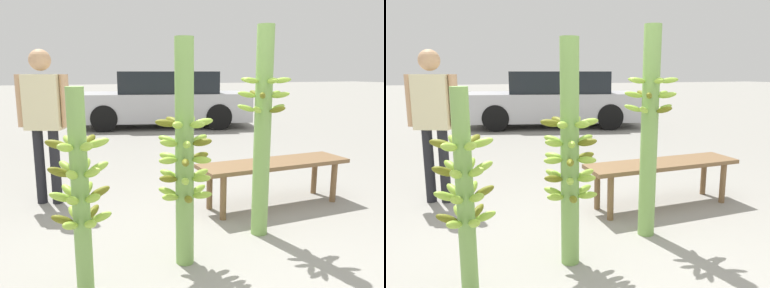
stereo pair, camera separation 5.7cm
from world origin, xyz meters
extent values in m
plane|color=gray|center=(0.00, 0.00, 0.00)|extent=(80.00, 80.00, 0.00)
cylinder|color=#7AA851|center=(-0.74, 0.12, 0.64)|extent=(0.10, 0.10, 1.28)
ellipsoid|color=#93BC3D|center=(-0.70, 0.01, 0.96)|extent=(0.10, 0.15, 0.08)
ellipsoid|color=#93BC3D|center=(-0.63, 0.10, 0.96)|extent=(0.15, 0.07, 0.08)
ellipsoid|color=#656718|center=(-0.67, 0.20, 0.96)|extent=(0.13, 0.14, 0.08)
ellipsoid|color=#93BC3D|center=(-0.78, 0.22, 0.96)|extent=(0.10, 0.15, 0.08)
ellipsoid|color=#656718|center=(-0.85, 0.13, 0.96)|extent=(0.15, 0.07, 0.08)
ellipsoid|color=#93BC3D|center=(-0.81, 0.03, 0.96)|extent=(0.13, 0.14, 0.08)
ellipsoid|color=#93BC3D|center=(-0.63, 0.13, 0.80)|extent=(0.15, 0.06, 0.10)
ellipsoid|color=#93BC3D|center=(-0.69, 0.22, 0.80)|extent=(0.10, 0.15, 0.10)
ellipsoid|color=#93BC3D|center=(-0.80, 0.20, 0.80)|extent=(0.12, 0.14, 0.10)
ellipsoid|color=#656718|center=(-0.85, 0.11, 0.80)|extent=(0.15, 0.06, 0.10)
ellipsoid|color=#93BC3D|center=(-0.78, 0.02, 0.80)|extent=(0.10, 0.15, 0.10)
ellipsoid|color=#93BC3D|center=(-0.67, 0.03, 0.80)|extent=(0.12, 0.14, 0.10)
ellipsoid|color=#93BC3D|center=(-0.85, 0.11, 0.65)|extent=(0.14, 0.06, 0.10)
ellipsoid|color=#93BC3D|center=(-0.79, 0.02, 0.65)|extent=(0.11, 0.15, 0.10)
ellipsoid|color=#93BC3D|center=(-0.68, 0.02, 0.65)|extent=(0.12, 0.14, 0.10)
ellipsoid|color=#656718|center=(-0.63, 0.12, 0.65)|extent=(0.14, 0.06, 0.10)
ellipsoid|color=#93BC3D|center=(-0.69, 0.21, 0.65)|extent=(0.11, 0.15, 0.10)
ellipsoid|color=#93BC3D|center=(-0.80, 0.21, 0.65)|extent=(0.12, 0.14, 0.10)
ellipsoid|color=#93BC3D|center=(-0.77, 0.22, 0.51)|extent=(0.09, 0.15, 0.09)
ellipsoid|color=#656718|center=(-0.84, 0.14, 0.51)|extent=(0.15, 0.07, 0.09)
ellipsoid|color=#93BC3D|center=(-0.81, 0.03, 0.51)|extent=(0.13, 0.14, 0.09)
ellipsoid|color=#93BC3D|center=(-0.70, 0.01, 0.51)|extent=(0.09, 0.15, 0.09)
ellipsoid|color=#93BC3D|center=(-0.63, 0.10, 0.51)|extent=(0.15, 0.07, 0.09)
ellipsoid|color=#656718|center=(-0.66, 0.20, 0.51)|extent=(0.13, 0.14, 0.09)
cylinder|color=#7AA851|center=(-0.03, 0.29, 0.79)|extent=(0.13, 0.13, 1.58)
ellipsoid|color=#93BC3D|center=(0.10, 0.27, 1.02)|extent=(0.15, 0.07, 0.07)
ellipsoid|color=#93BC3D|center=(0.06, 0.39, 1.02)|extent=(0.13, 0.14, 0.07)
ellipsoid|color=#656718|center=(-0.07, 0.41, 1.02)|extent=(0.10, 0.15, 0.07)
ellipsoid|color=#656718|center=(-0.15, 0.31, 1.02)|extent=(0.15, 0.07, 0.07)
ellipsoid|color=#93BC3D|center=(-0.11, 0.19, 1.02)|extent=(0.13, 0.14, 0.07)
ellipsoid|color=#93BC3D|center=(0.02, 0.17, 1.02)|extent=(0.10, 0.15, 0.07)
ellipsoid|color=#93BC3D|center=(-0.06, 0.16, 0.89)|extent=(0.08, 0.15, 0.08)
ellipsoid|color=#656718|center=(0.07, 0.20, 0.89)|extent=(0.14, 0.14, 0.08)
ellipsoid|color=#93BC3D|center=(0.10, 0.33, 0.89)|extent=(0.16, 0.09, 0.08)
ellipsoid|color=#93BC3D|center=(0.00, 0.41, 0.89)|extent=(0.08, 0.15, 0.08)
ellipsoid|color=#93BC3D|center=(-0.12, 0.38, 0.89)|extent=(0.14, 0.14, 0.08)
ellipsoid|color=#93BC3D|center=(-0.15, 0.25, 0.89)|extent=(0.16, 0.09, 0.08)
ellipsoid|color=#656718|center=(-0.07, 0.16, 0.77)|extent=(0.09, 0.15, 0.06)
ellipsoid|color=#93BC3D|center=(0.06, 0.19, 0.77)|extent=(0.13, 0.14, 0.06)
ellipsoid|color=#656718|center=(0.10, 0.32, 0.77)|extent=(0.15, 0.08, 0.06)
ellipsoid|color=#656718|center=(0.01, 0.41, 0.77)|extent=(0.09, 0.15, 0.06)
ellipsoid|color=#93BC3D|center=(-0.11, 0.38, 0.77)|extent=(0.13, 0.14, 0.06)
ellipsoid|color=#93BC3D|center=(-0.15, 0.26, 0.77)|extent=(0.15, 0.08, 0.06)
ellipsoid|color=#656718|center=(-0.15, 0.26, 0.65)|extent=(0.15, 0.08, 0.08)
ellipsoid|color=#93BC3D|center=(-0.07, 0.17, 0.65)|extent=(0.09, 0.15, 0.08)
ellipsoid|color=#93BC3D|center=(0.06, 0.19, 0.65)|extent=(0.13, 0.14, 0.08)
ellipsoid|color=#93BC3D|center=(0.10, 0.32, 0.65)|extent=(0.15, 0.08, 0.08)
ellipsoid|color=#93BC3D|center=(0.01, 0.41, 0.65)|extent=(0.09, 0.15, 0.08)
ellipsoid|color=#93BC3D|center=(-0.11, 0.38, 0.65)|extent=(0.13, 0.14, 0.08)
ellipsoid|color=#93BC3D|center=(-0.13, 0.37, 0.52)|extent=(0.15, 0.13, 0.08)
ellipsoid|color=#93BC3D|center=(-0.15, 0.24, 0.52)|extent=(0.15, 0.10, 0.08)
ellipsoid|color=#656718|center=(-0.05, 0.16, 0.52)|extent=(0.07, 0.15, 0.08)
ellipsoid|color=#93BC3D|center=(0.07, 0.21, 0.52)|extent=(0.15, 0.13, 0.08)
ellipsoid|color=#93BC3D|center=(0.09, 0.34, 0.52)|extent=(0.15, 0.10, 0.08)
ellipsoid|color=#93BC3D|center=(-0.01, 0.42, 0.52)|extent=(0.07, 0.15, 0.08)
cylinder|color=#7AA851|center=(0.73, 0.53, 0.86)|extent=(0.14, 0.14, 1.72)
ellipsoid|color=#93BC3D|center=(0.72, 0.39, 1.29)|extent=(0.06, 0.15, 0.06)
ellipsoid|color=#93BC3D|center=(0.86, 0.47, 1.29)|extent=(0.16, 0.10, 0.06)
ellipsoid|color=#656718|center=(0.82, 0.63, 1.29)|extent=(0.13, 0.14, 0.06)
ellipsoid|color=#93BC3D|center=(0.66, 0.64, 1.29)|extent=(0.12, 0.15, 0.06)
ellipsoid|color=#93BC3D|center=(0.60, 0.49, 1.29)|extent=(0.16, 0.08, 0.06)
ellipsoid|color=#93BC3D|center=(0.60, 0.57, 1.18)|extent=(0.16, 0.09, 0.07)
ellipsoid|color=#656718|center=(0.65, 0.41, 1.18)|extent=(0.12, 0.15, 0.07)
ellipsoid|color=#93BC3D|center=(0.81, 0.42, 1.18)|extent=(0.13, 0.15, 0.07)
ellipsoid|color=#93BC3D|center=(0.86, 0.57, 1.18)|extent=(0.16, 0.09, 0.07)
ellipsoid|color=#656718|center=(0.73, 0.66, 1.18)|extent=(0.05, 0.15, 0.07)
ellipsoid|color=#93BC3D|center=(0.63, 0.44, 1.07)|extent=(0.15, 0.13, 0.08)
ellipsoid|color=#656718|center=(0.78, 0.40, 1.07)|extent=(0.10, 0.16, 0.08)
ellipsoid|color=#93BC3D|center=(0.87, 0.53, 1.07)|extent=(0.16, 0.05, 0.08)
ellipsoid|color=#93BC3D|center=(0.77, 0.66, 1.07)|extent=(0.08, 0.16, 0.08)
ellipsoid|color=#93BC3D|center=(0.62, 0.60, 1.07)|extent=(0.15, 0.12, 0.08)
cylinder|color=black|center=(-1.00, 2.01, 0.39)|extent=(0.13, 0.13, 0.78)
cylinder|color=black|center=(-0.85, 1.94, 0.39)|extent=(0.13, 0.13, 0.78)
cube|color=beige|center=(-0.92, 1.98, 1.06)|extent=(0.40, 0.30, 0.55)
cylinder|color=tan|center=(-1.13, 2.07, 1.07)|extent=(0.11, 0.11, 0.52)
cylinder|color=tan|center=(-0.71, 1.88, 1.07)|extent=(0.11, 0.11, 0.52)
sphere|color=tan|center=(-0.92, 1.98, 1.47)|extent=(0.21, 0.21, 0.21)
cube|color=brown|center=(1.23, 1.07, 0.44)|extent=(1.60, 0.45, 0.04)
cylinder|color=brown|center=(0.57, 1.21, 0.21)|extent=(0.06, 0.06, 0.42)
cylinder|color=brown|center=(1.87, 1.24, 0.21)|extent=(0.06, 0.06, 0.42)
cylinder|color=brown|center=(0.58, 0.91, 0.21)|extent=(0.06, 0.06, 0.42)
cylinder|color=brown|center=(1.88, 0.94, 0.21)|extent=(0.06, 0.06, 0.42)
cube|color=#B7B7BC|center=(1.78, 6.99, 0.50)|extent=(4.56, 2.71, 0.67)
cube|color=black|center=(1.95, 6.94, 1.10)|extent=(2.67, 2.09, 0.52)
cylinder|color=black|center=(0.31, 6.58, 0.31)|extent=(0.64, 0.35, 0.61)
cylinder|color=black|center=(0.69, 8.06, 0.31)|extent=(0.64, 0.35, 0.61)
cylinder|color=black|center=(2.87, 5.91, 0.31)|extent=(0.64, 0.35, 0.61)
cylinder|color=black|center=(3.26, 7.39, 0.31)|extent=(0.64, 0.35, 0.61)
camera|label=1|loc=(-0.88, -2.06, 1.36)|focal=35.00mm
camera|label=2|loc=(-0.83, -2.08, 1.36)|focal=35.00mm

